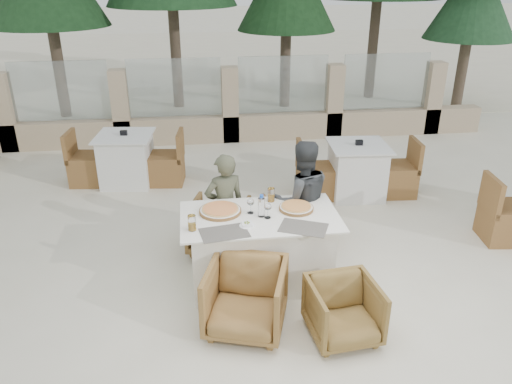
{
  "coord_description": "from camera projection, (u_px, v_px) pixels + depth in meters",
  "views": [
    {
      "loc": [
        -0.75,
        -4.35,
        3.07
      ],
      "look_at": [
        -0.11,
        0.38,
        0.9
      ],
      "focal_mm": 35.0,
      "sensor_mm": 36.0,
      "label": 1
    }
  ],
  "objects": [
    {
      "name": "pizza_right",
      "position": [
        296.0,
        208.0,
        5.15
      ],
      "size": [
        0.44,
        0.44,
        0.05
      ],
      "primitive_type": "cylinder",
      "rotation": [
        0.0,
        0.0,
        0.26
      ],
      "color": "#C7541B",
      "rests_on": "dining_table"
    },
    {
      "name": "armchair_near_left",
      "position": [
        246.0,
        298.0,
        4.52
      ],
      "size": [
        0.88,
        0.89,
        0.65
      ],
      "primitive_type": "imported",
      "rotation": [
        0.0,
        0.0,
        -0.31
      ],
      "color": "olive",
      "rests_on": "ground"
    },
    {
      "name": "olive_dish",
      "position": [
        247.0,
        224.0,
        4.83
      ],
      "size": [
        0.14,
        0.14,
        0.04
      ],
      "primitive_type": null,
      "rotation": [
        0.0,
        0.0,
        0.29
      ],
      "color": "white",
      "rests_on": "dining_table"
    },
    {
      "name": "water_bottle",
      "position": [
        261.0,
        206.0,
        4.98
      ],
      "size": [
        0.08,
        0.08,
        0.24
      ],
      "primitive_type": "cylinder",
      "rotation": [
        0.0,
        0.0,
        0.11
      ],
      "color": "#A3BDD7",
      "rests_on": "dining_table"
    },
    {
      "name": "placemat_near_right",
      "position": [
        303.0,
        228.0,
        4.8
      ],
      "size": [
        0.53,
        0.46,
        0.0
      ],
      "primitive_type": "cube",
      "rotation": [
        0.0,
        0.0,
        -0.42
      ],
      "color": "#635C54",
      "rests_on": "dining_table"
    },
    {
      "name": "wine_glass_centre",
      "position": [
        251.0,
        205.0,
        5.05
      ],
      "size": [
        0.09,
        0.09,
        0.18
      ],
      "primitive_type": null,
      "rotation": [
        0.0,
        0.0,
        -0.29
      ],
      "color": "white",
      "rests_on": "dining_table"
    },
    {
      "name": "beer_glass_right",
      "position": [
        271.0,
        195.0,
        5.32
      ],
      "size": [
        0.08,
        0.08,
        0.15
      ],
      "primitive_type": "cylinder",
      "rotation": [
        0.0,
        0.0,
        0.05
      ],
      "color": "orange",
      "rests_on": "dining_table"
    },
    {
      "name": "sand_patch",
      "position": [
        208.0,
        59.0,
        17.92
      ],
      "size": [
        30.0,
        16.0,
        0.01
      ],
      "primitive_type": "cube",
      "color": "beige",
      "rests_on": "ground"
    },
    {
      "name": "ground",
      "position": [
        271.0,
        283.0,
        5.29
      ],
      "size": [
        80.0,
        80.0,
        0.0
      ],
      "primitive_type": "plane",
      "color": "silver",
      "rests_on": "ground"
    },
    {
      "name": "bg_table_b",
      "position": [
        357.0,
        170.0,
        7.18
      ],
      "size": [
        1.7,
        0.94,
        0.77
      ],
      "primitive_type": null,
      "rotation": [
        0.0,
        0.0,
        -0.07
      ],
      "color": "silver",
      "rests_on": "ground"
    },
    {
      "name": "armchair_far_left",
      "position": [
        219.0,
        226.0,
        5.82
      ],
      "size": [
        0.82,
        0.83,
        0.61
      ],
      "primitive_type": "imported",
      "rotation": [
        0.0,
        0.0,
        2.83
      ],
      "color": "brown",
      "rests_on": "ground"
    },
    {
      "name": "armchair_near_right",
      "position": [
        344.0,
        311.0,
        4.43
      ],
      "size": [
        0.65,
        0.66,
        0.55
      ],
      "primitive_type": "imported",
      "rotation": [
        0.0,
        0.0,
        0.09
      ],
      "color": "olive",
      "rests_on": "ground"
    },
    {
      "name": "armchair_far_right",
      "position": [
        296.0,
        223.0,
        5.88
      ],
      "size": [
        0.77,
        0.79,
        0.62
      ],
      "primitive_type": "imported",
      "rotation": [
        0.0,
        0.0,
        3.33
      ],
      "color": "brown",
      "rests_on": "ground"
    },
    {
      "name": "placemat_near_left",
      "position": [
        224.0,
        233.0,
        4.71
      ],
      "size": [
        0.49,
        0.37,
        0.0
      ],
      "primitive_type": "cube",
      "rotation": [
        0.0,
        0.0,
        0.15
      ],
      "color": "#605A52",
      "rests_on": "dining_table"
    },
    {
      "name": "perimeter_wall_far",
      "position": [
        230.0,
        99.0,
        9.29
      ],
      "size": [
        10.0,
        0.34,
        1.6
      ],
      "primitive_type": null,
      "color": "tan",
      "rests_on": "ground"
    },
    {
      "name": "bg_table_a",
      "position": [
        127.0,
        159.0,
        7.59
      ],
      "size": [
        1.72,
        1.0,
        0.77
      ],
      "primitive_type": null,
      "rotation": [
        0.0,
        0.0,
        -0.11
      ],
      "color": "silver",
      "rests_on": "ground"
    },
    {
      "name": "beer_glass_left",
      "position": [
        192.0,
        223.0,
        4.73
      ],
      "size": [
        0.09,
        0.09,
        0.15
      ],
      "primitive_type": "cylinder",
      "rotation": [
        0.0,
        0.0,
        -0.26
      ],
      "color": "gold",
      "rests_on": "dining_table"
    },
    {
      "name": "pizza_left",
      "position": [
        220.0,
        210.0,
        5.09
      ],
      "size": [
        0.52,
        0.52,
        0.06
      ],
      "primitive_type": "cylinder",
      "rotation": [
        0.0,
        0.0,
        0.23
      ],
      "color": "#DC481E",
      "rests_on": "dining_table"
    },
    {
      "name": "wine_glass_near",
      "position": [
        268.0,
        210.0,
        4.95
      ],
      "size": [
        0.08,
        0.08,
        0.18
      ],
      "primitive_type": null,
      "rotation": [
        0.0,
        0.0,
        0.07
      ],
      "color": "white",
      "rests_on": "dining_table"
    },
    {
      "name": "pine_far_right",
      "position": [
        472.0,
        7.0,
        10.89
      ],
      "size": [
        1.98,
        1.98,
        4.5
      ],
      "primitive_type": "cone",
      "color": "#224C29",
      "rests_on": "ground"
    },
    {
      "name": "diner_right",
      "position": [
        301.0,
        201.0,
        5.53
      ],
      "size": [
        0.72,
        0.58,
        1.4
      ],
      "primitive_type": "imported",
      "rotation": [
        0.0,
        0.0,
        3.22
      ],
      "color": "#383B3D",
      "rests_on": "ground"
    },
    {
      "name": "dining_table",
      "position": [
        260.0,
        249.0,
        5.19
      ],
      "size": [
        1.6,
        0.9,
        0.77
      ],
      "primitive_type": null,
      "color": "white",
      "rests_on": "ground"
    },
    {
      "name": "diner_left",
      "position": [
        225.0,
        207.0,
        5.53
      ],
      "size": [
        0.52,
        0.4,
        1.25
      ],
      "primitive_type": "imported",
      "rotation": [
        0.0,
        0.0,
        3.39
      ],
      "color": "#4D4F39",
      "rests_on": "ground"
    }
  ]
}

